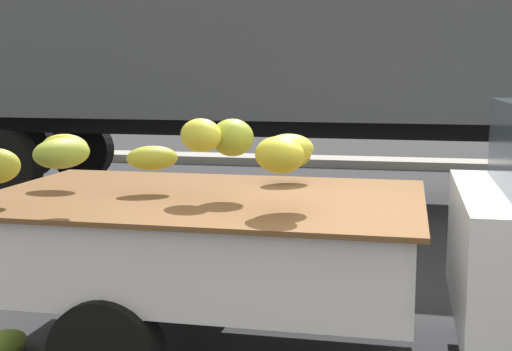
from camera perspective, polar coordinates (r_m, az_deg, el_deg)
curb_strip at (r=14.28m, az=12.05°, el=0.96°), size 80.00×0.80×0.16m
semi_trailer at (r=10.29m, az=0.77°, el=12.08°), size 12.04×2.81×3.95m
fallen_banana_bunch_near_tailgate at (r=5.09m, az=-19.84°, el=-12.73°), size 0.34×0.42×0.17m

